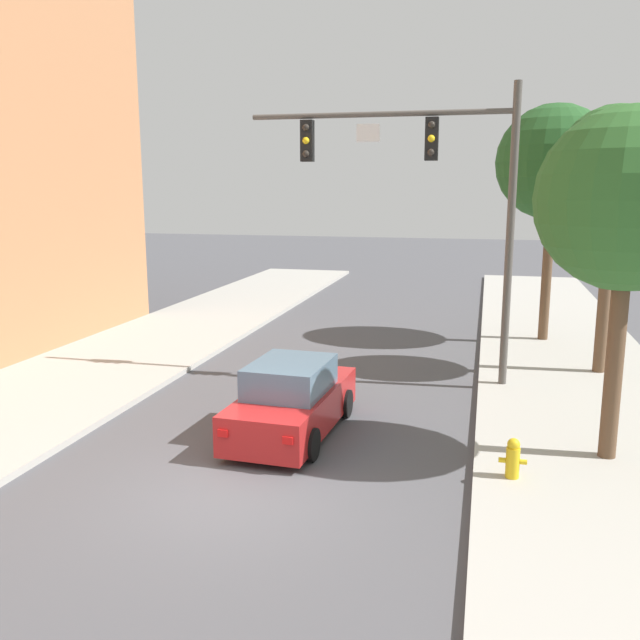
% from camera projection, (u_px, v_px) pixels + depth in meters
% --- Properties ---
extents(ground_plane, '(120.00, 120.00, 0.00)m').
position_uv_depth(ground_plane, '(230.00, 495.00, 11.52)').
color(ground_plane, '#4C4C51').
extents(traffic_signal_mast, '(6.78, 0.38, 7.50)m').
position_uv_depth(traffic_signal_mast, '(434.00, 179.00, 16.99)').
color(traffic_signal_mast, '#514C47').
rests_on(traffic_signal_mast, sidewalk_right).
extents(car_lead_red, '(2.00, 4.32, 1.60)m').
position_uv_depth(car_lead_red, '(292.00, 401.00, 14.27)').
color(car_lead_red, '#B21E1E').
rests_on(car_lead_red, ground).
extents(fire_hydrant, '(0.48, 0.24, 0.72)m').
position_uv_depth(fire_hydrant, '(513.00, 458.00, 11.80)').
color(fire_hydrant, gold).
rests_on(fire_hydrant, sidewalk_right).
extents(street_tree_nearest, '(3.25, 3.25, 6.42)m').
position_uv_depth(street_tree_nearest, '(629.00, 201.00, 11.88)').
color(street_tree_nearest, brown).
rests_on(street_tree_nearest, sidewalk_right).
extents(street_tree_second, '(2.95, 2.95, 7.11)m').
position_uv_depth(street_tree_second, '(615.00, 164.00, 17.60)').
color(street_tree_second, brown).
rests_on(street_tree_second, sidewalk_right).
extents(street_tree_third, '(3.65, 3.65, 7.61)m').
position_uv_depth(street_tree_third, '(554.00, 163.00, 21.56)').
color(street_tree_third, brown).
rests_on(street_tree_third, sidewalk_right).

